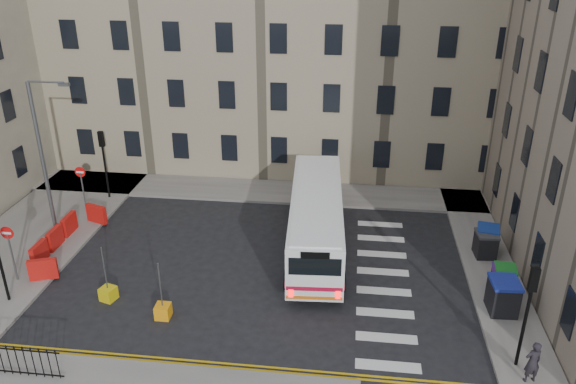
% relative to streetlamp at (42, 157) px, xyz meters
% --- Properties ---
extents(ground, '(120.00, 120.00, 0.00)m').
position_rel_streetlamp_xyz_m(ground, '(13.00, -2.00, -4.34)').
color(ground, black).
rests_on(ground, ground).
extents(pavement_north, '(36.00, 3.20, 0.15)m').
position_rel_streetlamp_xyz_m(pavement_north, '(7.00, 6.60, -4.26)').
color(pavement_north, slate).
rests_on(pavement_north, ground).
extents(pavement_east, '(2.40, 26.00, 0.15)m').
position_rel_streetlamp_xyz_m(pavement_east, '(22.00, 2.00, -4.26)').
color(pavement_east, slate).
rests_on(pavement_east, ground).
extents(pavement_west, '(6.00, 22.00, 0.15)m').
position_rel_streetlamp_xyz_m(pavement_west, '(-1.00, -1.00, -4.26)').
color(pavement_west, slate).
rests_on(pavement_west, ground).
extents(terrace_north, '(38.30, 10.80, 17.20)m').
position_rel_streetlamp_xyz_m(terrace_north, '(6.00, 13.50, 4.28)').
color(terrace_north, gray).
rests_on(terrace_north, ground).
extents(traffic_light_east, '(0.28, 0.22, 4.10)m').
position_rel_streetlamp_xyz_m(traffic_light_east, '(21.60, -7.50, -1.47)').
color(traffic_light_east, black).
rests_on(traffic_light_east, pavement_east).
extents(traffic_light_nw, '(0.28, 0.22, 4.10)m').
position_rel_streetlamp_xyz_m(traffic_light_nw, '(1.00, 4.50, -1.47)').
color(traffic_light_nw, black).
rests_on(traffic_light_nw, pavement_west).
extents(streetlamp, '(0.50, 0.22, 8.14)m').
position_rel_streetlamp_xyz_m(streetlamp, '(0.00, 0.00, 0.00)').
color(streetlamp, '#595B5E').
rests_on(streetlamp, pavement_west).
extents(no_entry_north, '(0.60, 0.08, 3.00)m').
position_rel_streetlamp_xyz_m(no_entry_north, '(0.50, 2.50, -2.26)').
color(no_entry_north, '#595B5E').
rests_on(no_entry_north, pavement_west).
extents(no_entry_south, '(0.60, 0.08, 3.00)m').
position_rel_streetlamp_xyz_m(no_entry_south, '(0.50, -4.50, -2.26)').
color(no_entry_south, '#595B5E').
rests_on(no_entry_south, pavement_west).
extents(roadworks_barriers, '(1.66, 6.26, 1.00)m').
position_rel_streetlamp_xyz_m(roadworks_barriers, '(1.16, -1.50, -3.69)').
color(roadworks_barriers, red).
rests_on(roadworks_barriers, pavement_west).
extents(bus, '(3.25, 10.91, 2.92)m').
position_rel_streetlamp_xyz_m(bus, '(13.69, 0.32, -2.65)').
color(bus, white).
rests_on(bus, ground).
extents(wheelie_bin_a, '(1.20, 1.37, 1.45)m').
position_rel_streetlamp_xyz_m(wheelie_bin_a, '(21.75, -4.23, -3.46)').
color(wheelie_bin_a, black).
rests_on(wheelie_bin_a, pavement_east).
extents(wheelie_bin_b, '(1.06, 1.17, 1.13)m').
position_rel_streetlamp_xyz_m(wheelie_bin_b, '(22.02, -2.73, -3.62)').
color(wheelie_bin_b, black).
rests_on(wheelie_bin_b, pavement_east).
extents(wheelie_bin_c, '(1.01, 1.13, 1.14)m').
position_rel_streetlamp_xyz_m(wheelie_bin_c, '(22.16, -2.66, -3.61)').
color(wheelie_bin_c, black).
rests_on(wheelie_bin_c, pavement_east).
extents(wheelie_bin_d, '(1.05, 1.19, 1.24)m').
position_rel_streetlamp_xyz_m(wheelie_bin_d, '(21.93, 0.27, -3.56)').
color(wheelie_bin_d, black).
rests_on(wheelie_bin_d, pavement_east).
extents(wheelie_bin_e, '(1.23, 1.35, 1.30)m').
position_rel_streetlamp_xyz_m(wheelie_bin_e, '(22.09, 0.74, -3.53)').
color(wheelie_bin_e, black).
rests_on(wheelie_bin_e, pavement_east).
extents(pedestrian, '(0.69, 0.55, 1.65)m').
position_rel_streetlamp_xyz_m(pedestrian, '(21.84, -8.30, -3.36)').
color(pedestrian, black).
rests_on(pedestrian, pavement_east).
extents(bollard_yellow, '(0.61, 0.61, 0.60)m').
position_rel_streetlamp_xyz_m(bollard_yellow, '(7.91, -6.19, -4.04)').
color(bollard_yellow, orange).
rests_on(bollard_yellow, ground).
extents(bollard_chevron, '(0.75, 0.75, 0.60)m').
position_rel_streetlamp_xyz_m(bollard_chevron, '(5.16, -5.28, -4.04)').
color(bollard_chevron, '#D6BC0C').
rests_on(bollard_chevron, ground).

